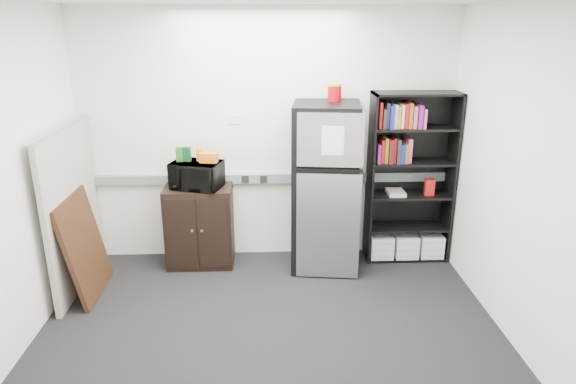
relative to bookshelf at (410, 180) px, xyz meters
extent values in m
plane|color=black|center=(-1.53, -1.57, -0.91)|extent=(4.00, 4.00, 0.00)
cube|color=white|center=(-1.53, 0.18, 0.44)|extent=(4.00, 0.02, 2.70)
cube|color=white|center=(0.47, -1.57, 0.44)|extent=(0.02, 3.50, 2.70)
cube|color=slate|center=(-1.53, 0.15, -0.01)|extent=(3.92, 0.05, 0.10)
cube|color=white|center=(-1.88, 0.18, 0.64)|extent=(0.14, 0.00, 0.10)
cube|color=black|center=(-0.44, -0.01, 0.01)|extent=(0.02, 0.34, 1.85)
cube|color=black|center=(0.44, -0.01, 0.01)|extent=(0.02, 0.34, 1.85)
cube|color=black|center=(0.00, 0.16, 0.01)|extent=(0.90, 0.02, 1.85)
cube|color=black|center=(0.00, -0.01, 0.92)|extent=(0.90, 0.34, 0.02)
cube|color=black|center=(0.00, -0.01, -0.89)|extent=(0.85, 0.32, 0.03)
cube|color=black|center=(0.00, -0.01, -0.54)|extent=(0.85, 0.32, 0.03)
cube|color=black|center=(0.00, -0.01, -0.17)|extent=(0.85, 0.32, 0.02)
cube|color=black|center=(0.00, -0.01, 0.20)|extent=(0.85, 0.32, 0.02)
cube|color=black|center=(0.00, -0.01, 0.57)|extent=(0.85, 0.32, 0.02)
cube|color=white|center=(-0.28, -0.02, -0.76)|extent=(0.25, 0.30, 0.25)
cube|color=white|center=(0.00, -0.02, -0.76)|extent=(0.25, 0.30, 0.25)
cube|color=white|center=(0.28, -0.02, -0.76)|extent=(0.25, 0.30, 0.25)
cube|color=#AAA497|center=(-3.43, -0.49, -0.11)|extent=(0.05, 1.30, 1.60)
cube|color=#B2B2B7|center=(-3.43, -0.49, 0.70)|extent=(0.06, 1.30, 0.02)
cube|color=black|center=(-2.27, -0.06, -0.47)|extent=(0.70, 0.44, 0.88)
cube|color=black|center=(-2.44, -0.29, -0.47)|extent=(0.32, 0.01, 0.77)
cube|color=black|center=(-2.10, -0.29, -0.47)|extent=(0.32, 0.01, 0.77)
cylinder|color=#B2B2B7|center=(-2.32, -0.30, -0.43)|extent=(0.02, 0.02, 0.02)
cylinder|color=#B2B2B7|center=(-2.22, -0.30, -0.43)|extent=(0.02, 0.02, 0.02)
imported|color=black|center=(-2.27, -0.08, 0.11)|extent=(0.58, 0.47, 0.28)
cube|color=#205F1B|center=(-2.44, -0.05, 0.32)|extent=(0.07, 0.05, 0.15)
cube|color=#0C381D|center=(-2.36, -0.05, 0.32)|extent=(0.08, 0.07, 0.15)
cube|color=orange|center=(-2.23, -0.05, 0.32)|extent=(0.08, 0.07, 0.14)
cube|color=orange|center=(-2.14, -0.10, 0.30)|extent=(0.19, 0.13, 0.10)
cube|color=black|center=(-0.93, -0.14, -0.04)|extent=(0.74, 0.74, 1.75)
cube|color=#A9A8AD|center=(-0.93, -0.48, 0.55)|extent=(0.63, 0.10, 0.52)
cube|color=#A9A8AD|center=(-0.93, -0.48, -0.34)|extent=(0.63, 0.10, 1.12)
cube|color=black|center=(-0.93, -0.49, 0.26)|extent=(0.63, 0.09, 0.03)
cube|color=white|center=(-0.91, -0.49, 0.55)|extent=(0.21, 0.03, 0.28)
cube|color=black|center=(-0.93, -0.14, 0.84)|extent=(0.74, 0.74, 0.02)
cylinder|color=#9D070D|center=(-0.85, -0.02, 0.94)|extent=(0.14, 0.14, 0.17)
cylinder|color=gold|center=(-0.85, -0.02, 1.04)|extent=(0.14, 0.14, 0.02)
cube|color=black|center=(-3.30, -0.66, -0.41)|extent=(0.24, 0.78, 0.99)
cube|color=silver|center=(-3.27, -0.66, -0.41)|extent=(0.17, 0.66, 0.84)
camera|label=1|loc=(-1.54, -5.22, 1.65)|focal=32.00mm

